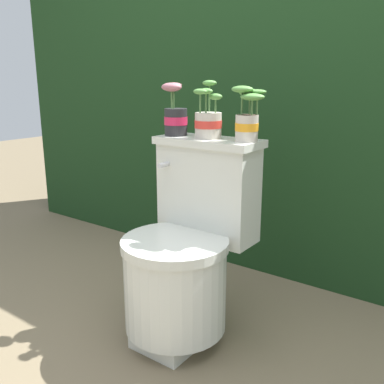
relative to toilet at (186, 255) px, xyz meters
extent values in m
plane|color=#75664C|center=(0.06, -0.04, -0.34)|extent=(12.00, 12.00, 0.00)
cube|color=#193819|center=(0.06, 1.07, 0.50)|extent=(3.90, 0.75, 1.69)
cube|color=silver|center=(0.00, -0.07, -0.31)|extent=(0.23, 0.31, 0.06)
cylinder|color=silver|center=(0.00, -0.07, -0.11)|extent=(0.40, 0.40, 0.33)
cylinder|color=silver|center=(0.00, -0.07, 0.07)|extent=(0.41, 0.41, 0.04)
cube|color=silver|center=(0.00, 0.15, 0.22)|extent=(0.41, 0.17, 0.39)
cube|color=silver|center=(0.00, 0.15, 0.43)|extent=(0.43, 0.19, 0.03)
cylinder|color=silver|center=(-0.14, 0.04, 0.34)|extent=(0.02, 0.05, 0.02)
cylinder|color=#262628|center=(-0.16, 0.14, 0.50)|extent=(0.09, 0.09, 0.11)
cylinder|color=#D1234C|center=(-0.16, 0.14, 0.51)|extent=(0.10, 0.10, 0.03)
cylinder|color=#332319|center=(-0.16, 0.14, 0.55)|extent=(0.09, 0.09, 0.01)
cylinder|color=#4C753D|center=(-0.16, 0.13, 0.60)|extent=(0.01, 0.01, 0.09)
ellipsoid|color=#B26B75|center=(-0.16, 0.13, 0.65)|extent=(0.08, 0.05, 0.02)
cylinder|color=#4C753D|center=(-0.16, 0.12, 0.60)|extent=(0.01, 0.01, 0.08)
ellipsoid|color=#B26B75|center=(-0.16, 0.12, 0.65)|extent=(0.09, 0.06, 0.04)
cylinder|color=beige|center=(0.00, 0.15, 0.50)|extent=(0.11, 0.11, 0.10)
cylinder|color=red|center=(0.00, 0.15, 0.50)|extent=(0.11, 0.11, 0.03)
cylinder|color=#332319|center=(0.00, 0.15, 0.54)|extent=(0.10, 0.10, 0.01)
cylinder|color=#4C753D|center=(-0.02, 0.19, 0.60)|extent=(0.01, 0.01, 0.11)
ellipsoid|color=#569342|center=(-0.02, 0.19, 0.66)|extent=(0.06, 0.04, 0.02)
cylinder|color=#4C753D|center=(0.03, 0.16, 0.58)|extent=(0.01, 0.01, 0.05)
ellipsoid|color=#569342|center=(0.03, 0.16, 0.61)|extent=(0.06, 0.04, 0.02)
cylinder|color=#4C753D|center=(-0.01, 0.11, 0.59)|extent=(0.01, 0.01, 0.07)
ellipsoid|color=#569342|center=(-0.01, 0.11, 0.63)|extent=(0.06, 0.04, 0.02)
cylinder|color=#4C753D|center=(0.00, 0.14, 0.59)|extent=(0.01, 0.01, 0.08)
ellipsoid|color=#569342|center=(0.00, 0.14, 0.63)|extent=(0.06, 0.04, 0.02)
cylinder|color=beige|center=(0.17, 0.16, 0.50)|extent=(0.09, 0.09, 0.10)
cylinder|color=orange|center=(0.17, 0.16, 0.50)|extent=(0.09, 0.09, 0.03)
cylinder|color=#332319|center=(0.17, 0.16, 0.54)|extent=(0.08, 0.08, 0.01)
cylinder|color=#4C753D|center=(0.15, 0.15, 0.59)|extent=(0.01, 0.01, 0.08)
ellipsoid|color=#569342|center=(0.15, 0.15, 0.64)|extent=(0.09, 0.06, 0.03)
cylinder|color=#4C753D|center=(0.20, 0.18, 0.59)|extent=(0.01, 0.01, 0.08)
ellipsoid|color=#569342|center=(0.20, 0.18, 0.63)|extent=(0.07, 0.05, 0.02)
cylinder|color=#4C753D|center=(0.19, 0.15, 0.58)|extent=(0.01, 0.01, 0.06)
ellipsoid|color=#569342|center=(0.19, 0.15, 0.61)|extent=(0.09, 0.07, 0.03)
cylinder|color=#4C753D|center=(0.16, 0.19, 0.58)|extent=(0.01, 0.01, 0.07)
ellipsoid|color=#569342|center=(0.16, 0.19, 0.63)|extent=(0.09, 0.06, 0.03)
camera|label=1|loc=(0.95, -1.26, 0.68)|focal=40.00mm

